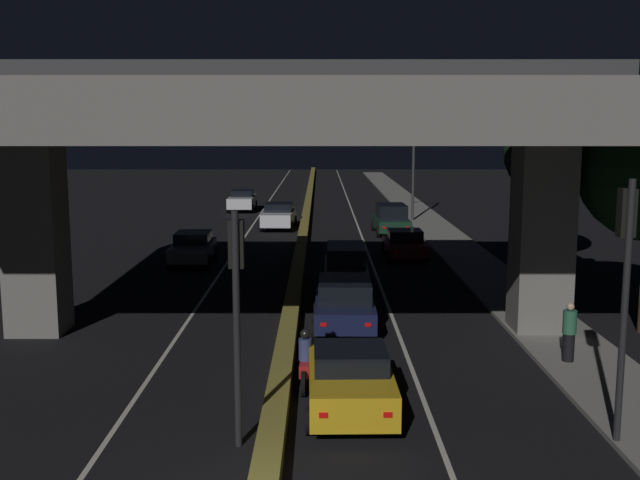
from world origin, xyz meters
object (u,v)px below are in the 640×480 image
car_grey_lead_oncoming (196,247)px  car_white_second_oncoming (281,216)px  traffic_light_right_of_median (628,267)px  car_dark_red_fourth (407,244)px  car_dark_green_fifth (394,219)px  traffic_light_left_of_median (239,287)px  motorcycle_red_filtering_near (308,363)px  street_lamp (411,150)px  pedestrian_on_sidewalk (572,333)px  car_white_third_oncoming (245,200)px  car_grey_third (348,266)px  car_dark_blue_second (347,303)px  car_taxi_yellow_lead (352,378)px

car_grey_lead_oncoming → car_white_second_oncoming: car_white_second_oncoming is taller
traffic_light_right_of_median → car_grey_lead_oncoming: traffic_light_right_of_median is taller
car_dark_red_fourth → car_dark_green_fifth: car_dark_green_fifth is taller
traffic_light_left_of_median → traffic_light_right_of_median: size_ratio=0.89×
traffic_light_left_of_median → motorcycle_red_filtering_near: size_ratio=2.45×
car_dark_green_fifth → car_grey_lead_oncoming: 14.15m
street_lamp → car_grey_lead_oncoming: street_lamp is taller
traffic_light_left_of_median → car_grey_lead_oncoming: bearing=102.1°
car_grey_lead_oncoming → pedestrian_on_sidewalk: (12.61, -14.96, 0.13)m
car_dark_green_fifth → car_white_third_oncoming: bearing=38.1°
car_grey_third → pedestrian_on_sidewalk: (5.65, -9.96, 0.05)m
traffic_light_right_of_median → street_lamp: (-0.10, 35.44, 1.15)m
traffic_light_left_of_median → pedestrian_on_sidewalk: bearing=31.1°
car_dark_red_fourth → traffic_light_left_of_median: bearing=164.9°
car_dark_blue_second → car_grey_lead_oncoming: 13.17m
street_lamp → pedestrian_on_sidewalk: street_lamp is taller
car_grey_lead_oncoming → car_white_second_oncoming: size_ratio=0.95×
car_white_second_oncoming → pedestrian_on_sidewalk: 28.62m
car_dark_red_fourth → street_lamp: bearing=-7.4°
car_grey_third → car_white_second_oncoming: size_ratio=1.08×
motorcycle_red_filtering_near → pedestrian_on_sidewalk: 7.26m
car_grey_third → motorcycle_red_filtering_near: size_ratio=2.40×
car_white_second_oncoming → motorcycle_red_filtering_near: car_white_second_oncoming is taller
car_white_second_oncoming → pedestrian_on_sidewalk: (9.27, -27.08, 0.08)m
traffic_light_right_of_median → car_grey_third: traffic_light_right_of_median is taller
traffic_light_right_of_median → car_grey_lead_oncoming: 23.45m
car_dark_green_fifth → car_white_second_oncoming: bearing=70.0°
car_grey_lead_oncoming → street_lamp: bearing=141.0°
street_lamp → motorcycle_red_filtering_near: bearing=-101.0°
car_dark_blue_second → pedestrian_on_sidewalk: (5.91, -3.62, 0.07)m
car_taxi_yellow_lead → motorcycle_red_filtering_near: car_taxi_yellow_lead is taller
car_dark_blue_second → car_white_third_oncoming: size_ratio=0.92×
car_dark_blue_second → car_white_third_oncoming: car_dark_blue_second is taller
pedestrian_on_sidewalk → traffic_light_left_of_median: bearing=-148.9°
car_white_third_oncoming → pedestrian_on_sidewalk: 39.14m
street_lamp → car_dark_green_fifth: street_lamp is taller
car_dark_blue_second → traffic_light_left_of_median: bearing=165.3°
car_taxi_yellow_lead → car_dark_blue_second: 6.86m
traffic_light_right_of_median → car_taxi_yellow_lead: bearing=161.3°
car_taxi_yellow_lead → car_dark_red_fourth: (3.45, 19.80, -0.04)m
car_dark_blue_second → street_lamp: bearing=-9.9°
car_grey_third → car_dark_red_fourth: (3.09, 6.61, -0.16)m
car_dark_blue_second → car_white_second_oncoming: (-3.36, 23.46, -0.01)m
traffic_light_left_of_median → street_lamp: bearing=78.0°
car_taxi_yellow_lead → car_white_third_oncoming: (-6.59, 40.29, 0.05)m
traffic_light_right_of_median → motorcycle_red_filtering_near: 7.79m
traffic_light_left_of_median → car_grey_third: bearing=79.9°
car_white_second_oncoming → car_dark_green_fifth: bearing=74.3°
car_grey_third → traffic_light_left_of_median: bearing=170.9°
car_grey_lead_oncoming → traffic_light_left_of_median: bearing=10.5°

